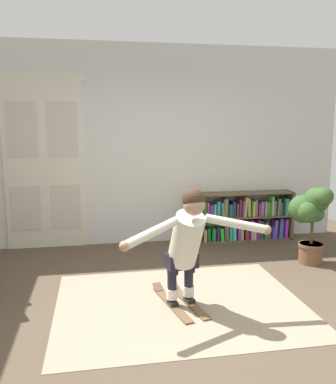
{
  "coord_description": "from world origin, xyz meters",
  "views": [
    {
      "loc": [
        -0.72,
        -3.4,
        1.78
      ],
      "look_at": [
        0.03,
        0.83,
        1.05
      ],
      "focal_mm": 38.2,
      "sensor_mm": 36.0,
      "label": 1
    }
  ],
  "objects_px": {
    "potted_plant": "(310,214)",
    "skis_pair": "(179,301)",
    "person_skier": "(187,238)",
    "bookshelf": "(240,219)"
  },
  "relations": [
    {
      "from": "potted_plant",
      "to": "skis_pair",
      "type": "bearing_deg",
      "value": -154.65
    },
    {
      "from": "skis_pair",
      "to": "person_skier",
      "type": "height_order",
      "value": "person_skier"
    },
    {
      "from": "bookshelf",
      "to": "potted_plant",
      "type": "bearing_deg",
      "value": -65.48
    },
    {
      "from": "bookshelf",
      "to": "person_skier",
      "type": "xyz_separation_m",
      "value": [
        -1.33,
        -2.21,
        0.38
      ]
    },
    {
      "from": "potted_plant",
      "to": "skis_pair",
      "type": "xyz_separation_m",
      "value": [
        -1.88,
        -0.89,
        -0.61
      ]
    },
    {
      "from": "skis_pair",
      "to": "person_skier",
      "type": "bearing_deg",
      "value": -78.07
    },
    {
      "from": "potted_plant",
      "to": "person_skier",
      "type": "relative_size",
      "value": 0.7
    },
    {
      "from": "skis_pair",
      "to": "person_skier",
      "type": "xyz_separation_m",
      "value": [
        0.04,
        -0.18,
        0.7
      ]
    },
    {
      "from": "bookshelf",
      "to": "potted_plant",
      "type": "height_order",
      "value": "potted_plant"
    },
    {
      "from": "bookshelf",
      "to": "potted_plant",
      "type": "distance_m",
      "value": 1.28
    }
  ]
}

